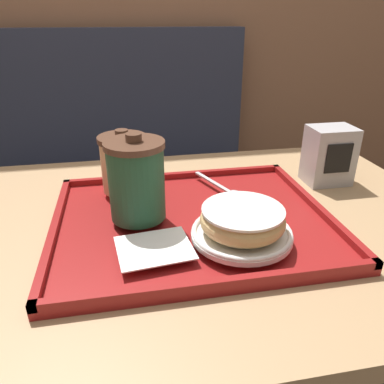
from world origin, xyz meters
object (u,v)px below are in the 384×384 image
Objects in this scene: coffee_cup_front at (137,180)px; donut_chocolate_glazed at (243,219)px; spoon at (229,190)px; coffee_cup_rear at (124,163)px; napkin_dispenser at (329,155)px.

coffee_cup_front is 1.12× the size of donut_chocolate_glazed.
coffee_cup_rear is at bearing -127.03° from spoon.
coffee_cup_front is 0.98× the size of spoon.
napkin_dispenser is (0.26, 0.22, 0.01)m from donut_chocolate_glazed.
donut_chocolate_glazed is (0.17, -0.21, -0.02)m from coffee_cup_rear.
donut_chocolate_glazed reaches higher than spoon.
coffee_cup_front reaches higher than napkin_dispenser.
napkin_dispenser is (0.24, 0.06, 0.03)m from spoon.
napkin_dispenser is at bearing 1.36° from coffee_cup_rear.
coffee_cup_front is 0.20m from spoon.
coffee_cup_rear is at bearing 129.06° from donut_chocolate_glazed.
coffee_cup_front reaches higher than donut_chocolate_glazed.
donut_chocolate_glazed is 0.16m from spoon.
donut_chocolate_glazed is at bearing -140.06° from napkin_dispenser.
coffee_cup_rear is 0.27m from donut_chocolate_glazed.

